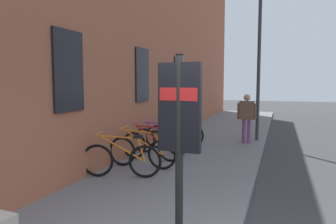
% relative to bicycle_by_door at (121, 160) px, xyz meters
% --- Properties ---
extents(ground, '(60.00, 60.00, 0.00)m').
position_rel_bicycle_by_door_xyz_m(ground, '(3.24, -3.75, -0.51)').
color(ground, '#38383A').
extents(sidewalk_pavement, '(24.00, 3.50, 0.12)m').
position_rel_bicycle_by_door_xyz_m(sidewalk_pavement, '(5.24, -1.00, -0.45)').
color(sidewalk_pavement, slate).
rests_on(sidewalk_pavement, ground).
extents(station_facade, '(22.00, 0.65, 9.43)m').
position_rel_bicycle_by_door_xyz_m(station_facade, '(6.23, 1.05, 4.20)').
color(station_facade, '#9E563D').
rests_on(station_facade, ground).
extents(bicycle_by_door, '(0.61, 1.73, 0.97)m').
position_rel_bicycle_by_door_xyz_m(bicycle_by_door, '(0.00, 0.00, 0.00)').
color(bicycle_by_door, black).
rests_on(bicycle_by_door, sidewalk_pavement).
extents(bicycle_leaning_wall, '(0.48, 1.77, 0.97)m').
position_rel_bicycle_by_door_xyz_m(bicycle_leaning_wall, '(0.87, -0.09, 0.00)').
color(bicycle_leaning_wall, black).
rests_on(bicycle_leaning_wall, sidewalk_pavement).
extents(bicycle_mid_rack, '(0.48, 1.77, 0.97)m').
position_rel_bicycle_by_door_xyz_m(bicycle_mid_rack, '(1.65, -0.04, 0.00)').
color(bicycle_mid_rack, black).
rests_on(bicycle_mid_rack, sidewalk_pavement).
extents(bicycle_far_end, '(0.48, 1.77, 0.97)m').
position_rel_bicycle_by_door_xyz_m(bicycle_far_end, '(2.40, 0.01, 0.00)').
color(bicycle_far_end, black).
rests_on(bicycle_far_end, sidewalk_pavement).
extents(bicycle_nearest_sign, '(0.48, 1.76, 0.97)m').
position_rel_bicycle_by_door_xyz_m(bicycle_nearest_sign, '(3.21, -0.08, 0.00)').
color(bicycle_nearest_sign, black).
rests_on(bicycle_nearest_sign, sidewalk_pavement).
extents(bicycle_end_of_row, '(0.50, 1.76, 0.97)m').
position_rel_bicycle_by_door_xyz_m(bicycle_end_of_row, '(3.88, -0.08, 0.00)').
color(bicycle_end_of_row, black).
rests_on(bicycle_end_of_row, sidewalk_pavement).
extents(transit_info_sign, '(0.13, 0.55, 2.40)m').
position_rel_bicycle_by_door_xyz_m(transit_info_sign, '(-2.30, -2.04, 1.21)').
color(transit_info_sign, black).
rests_on(transit_info_sign, sidewalk_pavement).
extents(pedestrian_crossing_street, '(0.25, 0.63, 1.67)m').
position_rel_bicycle_by_door_xyz_m(pedestrian_crossing_street, '(4.91, -2.14, 0.63)').
color(pedestrian_crossing_street, '#723F72').
rests_on(pedestrian_crossing_street, sidewalk_pavement).
extents(street_lamp, '(0.28, 0.28, 5.20)m').
position_rel_bicycle_by_door_xyz_m(street_lamp, '(5.66, -2.45, 2.69)').
color(street_lamp, '#333338').
rests_on(street_lamp, sidewalk_pavement).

